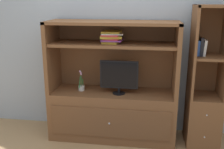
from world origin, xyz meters
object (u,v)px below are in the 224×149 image
object	(u,v)px
tv_monitor	(119,76)
upright_book_row	(201,47)
media_console	(113,102)
potted_plant	(81,86)
magazine_stack	(112,37)
bookshelf_tall	(204,100)

from	to	relation	value
tv_monitor	upright_book_row	world-z (taller)	upright_book_row
tv_monitor	media_console	bearing A→B (deg)	142.30
tv_monitor	upright_book_row	xyz separation A→B (m)	(0.99, 0.07, 0.38)
potted_plant	magazine_stack	xyz separation A→B (m)	(0.41, 0.02, 0.67)
bookshelf_tall	potted_plant	bearing A→B (deg)	-179.16
tv_monitor	potted_plant	bearing A→B (deg)	174.29
bookshelf_tall	upright_book_row	bearing A→B (deg)	-174.32
potted_plant	media_console	bearing A→B (deg)	2.77
media_console	potted_plant	distance (m)	0.47
upright_book_row	magazine_stack	bearing A→B (deg)	179.92
media_console	potted_plant	bearing A→B (deg)	-177.23
bookshelf_tall	upright_book_row	world-z (taller)	bookshelf_tall
potted_plant	bookshelf_tall	bearing A→B (deg)	0.84
media_console	upright_book_row	xyz separation A→B (m)	(1.08, -0.01, 0.77)
tv_monitor	bookshelf_tall	size ratio (longest dim) A/B	0.28
magazine_stack	tv_monitor	bearing A→B (deg)	-32.76
tv_monitor	magazine_stack	world-z (taller)	magazine_stack
media_console	upright_book_row	bearing A→B (deg)	-0.33
magazine_stack	bookshelf_tall	distance (m)	1.43
media_console	upright_book_row	size ratio (longest dim) A/B	7.61
magazine_stack	upright_book_row	distance (m)	1.10
upright_book_row	media_console	bearing A→B (deg)	179.67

